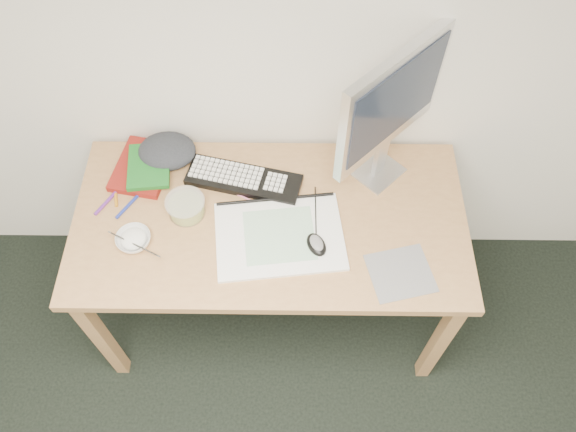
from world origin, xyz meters
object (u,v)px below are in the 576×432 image
Objects in this scene: sketchpad at (279,236)px; monitor at (392,105)px; desk at (270,231)px; keyboard at (244,180)px; rice_bowl at (134,240)px.

monitor is (0.36, 0.29, 0.35)m from sketchpad.
monitor is (0.40, 0.21, 0.44)m from desk.
desk is 0.12m from sketchpad.
sketchpad is at bearing -46.91° from keyboard.
monitor is 0.98m from rice_bowl.
sketchpad is at bearing 3.17° from rice_bowl.
keyboard is (-0.10, 0.16, 0.09)m from desk.
keyboard is at bearing 112.94° from sketchpad.
keyboard is 0.61m from monitor.
sketchpad reaches higher than desk.
rice_bowl reaches higher than sketchpad.
sketchpad is 3.65× the size of rice_bowl.
monitor is at bearing 19.37° from keyboard.
keyboard is (-0.14, 0.24, 0.01)m from sketchpad.
keyboard is 0.75× the size of monitor.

